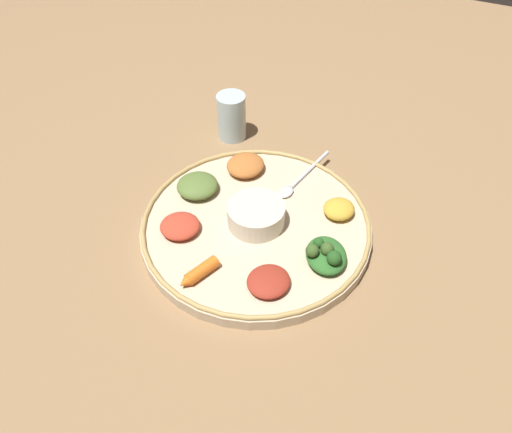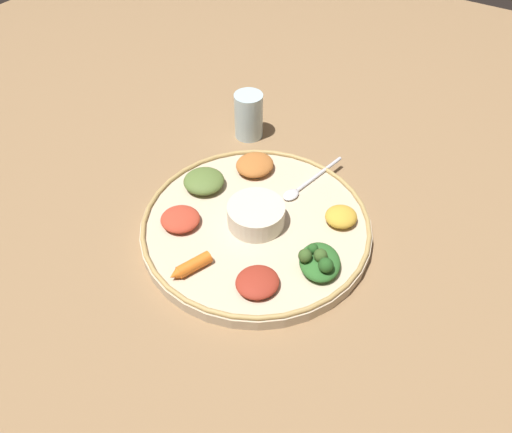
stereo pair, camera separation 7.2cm
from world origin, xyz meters
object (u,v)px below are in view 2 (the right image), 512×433
object	(u,v)px
spoon	(304,185)
carrot_near_spoon	(191,266)
greens_pile	(319,261)
drinking_glass	(249,118)
center_bowl	(256,214)

from	to	relation	value
spoon	carrot_near_spoon	world-z (taller)	carrot_near_spoon
greens_pile	drinking_glass	bearing A→B (deg)	-40.49
center_bowl	carrot_near_spoon	distance (m)	0.15
drinking_glass	center_bowl	bearing A→B (deg)	125.98
greens_pile	carrot_near_spoon	xyz separation A→B (m)	(0.16, 0.11, -0.01)
carrot_near_spoon	greens_pile	bearing A→B (deg)	-145.62
spoon	drinking_glass	world-z (taller)	drinking_glass
greens_pile	drinking_glass	size ratio (longest dim) A/B	1.02
greens_pile	carrot_near_spoon	size ratio (longest dim) A/B	1.37
center_bowl	greens_pile	distance (m)	0.14
spoon	drinking_glass	xyz separation A→B (m)	(0.19, -0.10, 0.02)
spoon	carrot_near_spoon	size ratio (longest dim) A/B	2.24
carrot_near_spoon	drinking_glass	size ratio (longest dim) A/B	0.75
spoon	carrot_near_spoon	xyz separation A→B (m)	(0.05, 0.27, 0.01)
spoon	carrot_near_spoon	distance (m)	0.27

